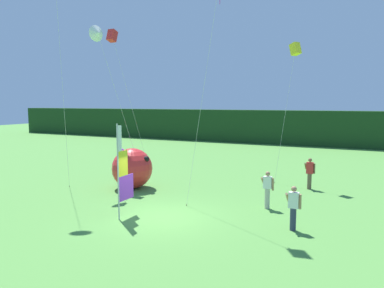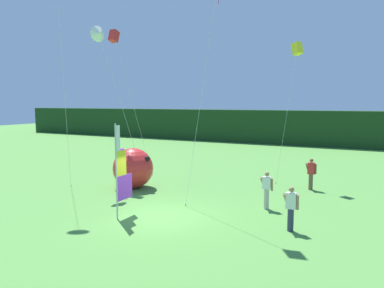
% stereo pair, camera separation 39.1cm
% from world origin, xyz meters
% --- Properties ---
extents(ground_plane, '(120.00, 120.00, 0.00)m').
position_xyz_m(ground_plane, '(0.00, 0.00, 0.00)').
color(ground_plane, '#518E3D').
extents(distant_treeline, '(80.00, 2.40, 3.76)m').
position_xyz_m(distant_treeline, '(0.00, 28.40, 1.88)').
color(distant_treeline, '#193819').
rests_on(distant_treeline, ground).
extents(banner_flag, '(0.06, 1.03, 3.81)m').
position_xyz_m(banner_flag, '(-1.39, -0.78, 1.83)').
color(banner_flag, '#B7B7BC').
rests_on(banner_flag, ground).
extents(person_near_banner, '(0.55, 0.48, 1.68)m').
position_xyz_m(person_near_banner, '(4.65, 7.55, 0.90)').
color(person_near_banner, brown).
rests_on(person_near_banner, ground).
extents(person_mid_field, '(0.55, 0.48, 1.65)m').
position_xyz_m(person_mid_field, '(3.52, 3.00, 0.88)').
color(person_mid_field, '#B7B2A3').
rests_on(person_mid_field, ground).
extents(person_far_left, '(0.55, 0.48, 1.59)m').
position_xyz_m(person_far_left, '(-6.82, 7.42, 0.85)').
color(person_far_left, black).
rests_on(person_far_left, ground).
extents(person_far_right, '(0.55, 0.48, 1.64)m').
position_xyz_m(person_far_right, '(5.05, 0.69, 0.87)').
color(person_far_right, '#2D334C').
rests_on(person_far_right, ground).
extents(inflatable_balloon, '(2.18, 2.18, 2.18)m').
position_xyz_m(inflatable_balloon, '(-4.01, 3.56, 1.10)').
color(inflatable_balloon, red).
rests_on(inflatable_balloon, ground).
extents(kite_red_box_1, '(1.36, 2.44, 8.79)m').
position_xyz_m(kite_red_box_1, '(-6.10, 4.83, 8.37)').
color(kite_red_box_1, brown).
rests_on(kite_red_box_1, ground).
extents(kite_yellow_box_3, '(1.16, 1.34, 8.02)m').
position_xyz_m(kite_yellow_box_3, '(3.40, 9.13, 7.61)').
color(kite_yellow_box_3, brown).
rests_on(kite_yellow_box_3, ground).
extents(kite_white_delta_4, '(1.81, 2.37, 8.74)m').
position_xyz_m(kite_white_delta_4, '(-5.89, 3.31, 8.28)').
color(kite_white_delta_4, brown).
rests_on(kite_white_delta_4, ground).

